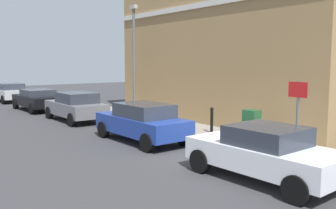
{
  "coord_description": "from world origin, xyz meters",
  "views": [
    {
      "loc": [
        -8.23,
        -8.1,
        2.96
      ],
      "look_at": [
        1.16,
        3.93,
        1.2
      ],
      "focal_mm": 39.0,
      "sensor_mm": 36.0,
      "label": 1
    }
  ],
  "objects_px": {
    "car_white": "(265,152)",
    "car_grey": "(76,106)",
    "lamppost": "(134,56)",
    "car_blue": "(142,122)",
    "utility_cabinet": "(251,127)",
    "bollard_far_kerb": "(165,117)",
    "car_black": "(38,99)",
    "street_sign": "(298,109)",
    "car_silver": "(10,92)",
    "bollard_near_cabinet": "(212,119)"
  },
  "relations": [
    {
      "from": "car_white",
      "to": "lamppost",
      "type": "bearing_deg",
      "value": -16.31
    },
    {
      "from": "car_blue",
      "to": "car_grey",
      "type": "height_order",
      "value": "car_grey"
    },
    {
      "from": "car_silver",
      "to": "bollard_far_kerb",
      "type": "height_order",
      "value": "car_silver"
    },
    {
      "from": "street_sign",
      "to": "lamppost",
      "type": "bearing_deg",
      "value": 83.95
    },
    {
      "from": "car_grey",
      "to": "car_black",
      "type": "bearing_deg",
      "value": 2.71
    },
    {
      "from": "car_grey",
      "to": "bollard_near_cabinet",
      "type": "distance_m",
      "value": 7.54
    },
    {
      "from": "car_black",
      "to": "street_sign",
      "type": "xyz_separation_m",
      "value": [
        1.78,
        -16.85,
        0.96
      ]
    },
    {
      "from": "car_white",
      "to": "car_grey",
      "type": "relative_size",
      "value": 0.96
    },
    {
      "from": "car_blue",
      "to": "bollard_near_cabinet",
      "type": "height_order",
      "value": "car_blue"
    },
    {
      "from": "utility_cabinet",
      "to": "car_silver",
      "type": "bearing_deg",
      "value": 97.33
    },
    {
      "from": "car_silver",
      "to": "lamppost",
      "type": "xyz_separation_m",
      "value": [
        2.82,
        -12.91,
        2.57
      ]
    },
    {
      "from": "bollard_far_kerb",
      "to": "street_sign",
      "type": "relative_size",
      "value": 0.45
    },
    {
      "from": "utility_cabinet",
      "to": "street_sign",
      "type": "xyz_separation_m",
      "value": [
        -0.94,
        -2.38,
        0.98
      ]
    },
    {
      "from": "bollard_near_cabinet",
      "to": "utility_cabinet",
      "type": "bearing_deg",
      "value": -92.75
    },
    {
      "from": "utility_cabinet",
      "to": "car_blue",
      "type": "bearing_deg",
      "value": 130.9
    },
    {
      "from": "car_grey",
      "to": "street_sign",
      "type": "xyz_separation_m",
      "value": [
        1.61,
        -11.52,
        0.9
      ]
    },
    {
      "from": "lamppost",
      "to": "car_silver",
      "type": "bearing_deg",
      "value": 102.31
    },
    {
      "from": "car_white",
      "to": "bollard_far_kerb",
      "type": "bearing_deg",
      "value": -15.98
    },
    {
      "from": "car_black",
      "to": "lamppost",
      "type": "xyz_separation_m",
      "value": [
        2.86,
        -6.62,
        2.6
      ]
    },
    {
      "from": "car_white",
      "to": "car_blue",
      "type": "height_order",
      "value": "car_blue"
    },
    {
      "from": "bollard_near_cabinet",
      "to": "lamppost",
      "type": "xyz_separation_m",
      "value": [
        0.05,
        5.77,
        2.6
      ]
    },
    {
      "from": "car_blue",
      "to": "car_black",
      "type": "distance_m",
      "value": 11.45
    },
    {
      "from": "car_black",
      "to": "bollard_far_kerb",
      "type": "relative_size",
      "value": 4.15
    },
    {
      "from": "car_blue",
      "to": "utility_cabinet",
      "type": "distance_m",
      "value": 4.0
    },
    {
      "from": "car_blue",
      "to": "lamppost",
      "type": "relative_size",
      "value": 0.72
    },
    {
      "from": "car_white",
      "to": "street_sign",
      "type": "xyz_separation_m",
      "value": [
        1.76,
        0.24,
        0.94
      ]
    },
    {
      "from": "car_white",
      "to": "car_blue",
      "type": "relative_size",
      "value": 0.97
    },
    {
      "from": "car_black",
      "to": "bollard_near_cabinet",
      "type": "xyz_separation_m",
      "value": [
        2.81,
        -12.39,
        0.0
      ]
    },
    {
      "from": "car_grey",
      "to": "car_black",
      "type": "height_order",
      "value": "car_grey"
    },
    {
      "from": "car_white",
      "to": "street_sign",
      "type": "relative_size",
      "value": 1.74
    },
    {
      "from": "bollard_far_kerb",
      "to": "lamppost",
      "type": "relative_size",
      "value": 0.18
    },
    {
      "from": "bollard_far_kerb",
      "to": "car_black",
      "type": "bearing_deg",
      "value": 98.98
    },
    {
      "from": "car_blue",
      "to": "bollard_far_kerb",
      "type": "height_order",
      "value": "car_blue"
    },
    {
      "from": "car_black",
      "to": "street_sign",
      "type": "relative_size",
      "value": 1.87
    },
    {
      "from": "utility_cabinet",
      "to": "street_sign",
      "type": "bearing_deg",
      "value": -111.47
    },
    {
      "from": "car_grey",
      "to": "street_sign",
      "type": "height_order",
      "value": "street_sign"
    },
    {
      "from": "car_grey",
      "to": "lamppost",
      "type": "distance_m",
      "value": 3.92
    },
    {
      "from": "car_grey",
      "to": "bollard_near_cabinet",
      "type": "relative_size",
      "value": 4.01
    },
    {
      "from": "lamppost",
      "to": "car_grey",
      "type": "bearing_deg",
      "value": 154.48
    },
    {
      "from": "bollard_near_cabinet",
      "to": "car_black",
      "type": "bearing_deg",
      "value": 102.79
    },
    {
      "from": "bollard_far_kerb",
      "to": "street_sign",
      "type": "xyz_separation_m",
      "value": [
        0.08,
        -6.09,
        0.96
      ]
    },
    {
      "from": "car_silver",
      "to": "bollard_near_cabinet",
      "type": "height_order",
      "value": "car_silver"
    },
    {
      "from": "car_silver",
      "to": "car_grey",
      "type": "bearing_deg",
      "value": 179.77
    },
    {
      "from": "car_white",
      "to": "car_black",
      "type": "bearing_deg",
      "value": -1.07
    },
    {
      "from": "utility_cabinet",
      "to": "car_black",
      "type": "bearing_deg",
      "value": 100.62
    },
    {
      "from": "bollard_near_cabinet",
      "to": "car_silver",
      "type": "bearing_deg",
      "value": 98.44
    },
    {
      "from": "car_silver",
      "to": "utility_cabinet",
      "type": "xyz_separation_m",
      "value": [
        2.67,
        -20.76,
        -0.05
      ]
    },
    {
      "from": "car_blue",
      "to": "bollard_far_kerb",
      "type": "bearing_deg",
      "value": -66.93
    },
    {
      "from": "car_silver",
      "to": "utility_cabinet",
      "type": "distance_m",
      "value": 20.93
    },
    {
      "from": "bollard_near_cabinet",
      "to": "street_sign",
      "type": "distance_m",
      "value": 4.68
    }
  ]
}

